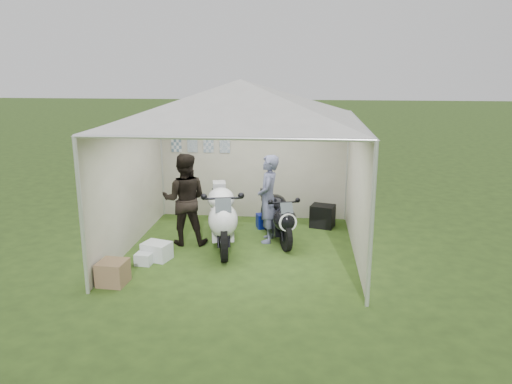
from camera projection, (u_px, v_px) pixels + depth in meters
ground at (242, 249)px, 9.00m from camera, size 80.00×80.00×0.00m
canopy_tent at (241, 105)px, 8.39m from camera, size 5.66×5.66×3.00m
motorcycle_white at (222, 215)px, 8.95m from camera, size 0.79×2.21×1.10m
motorcycle_black at (278, 216)px, 9.30m from camera, size 0.84×1.74×0.89m
paddock_stand at (266, 221)px, 10.17m from camera, size 0.44×0.35×0.29m
person_dark_jacket at (185, 199)px, 9.09m from camera, size 0.88×0.72×1.70m
person_blue_jacket at (268, 199)px, 9.22m from camera, size 0.40×0.61×1.64m
equipment_box at (323, 216)px, 10.19m from camera, size 0.55×0.48×0.46m
crate_0 at (157, 251)px, 8.50m from camera, size 0.53×0.46×0.30m
crate_1 at (113, 273)px, 7.53m from camera, size 0.43×0.43×0.36m
crate_2 at (144, 259)px, 8.29m from camera, size 0.29×0.25×0.20m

